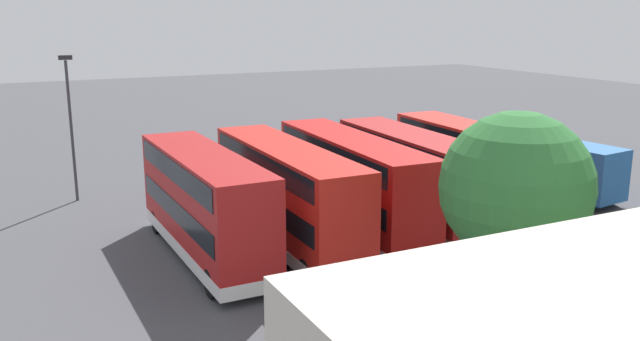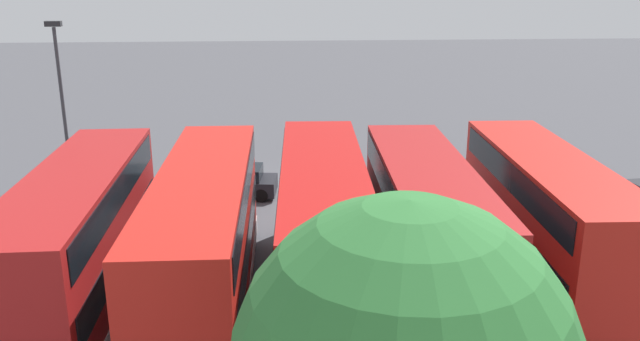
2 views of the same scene
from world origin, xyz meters
name	(u,v)px [view 1 (image 1 of 2)]	position (x,y,z in m)	size (l,w,h in m)	color
ground_plane	(259,178)	(0.00, 0.00, 0.00)	(140.00, 140.00, 0.00)	#47474C
bus_double_decker_near_end	(470,165)	(-7.41, 11.52, 2.45)	(2.97, 10.86, 4.55)	red
bus_double_decker_second	(411,176)	(-3.38, 12.04, 2.45)	(2.97, 10.96, 4.55)	#A51919
bus_double_decker_third	(352,181)	(-0.22, 11.75, 2.45)	(3.06, 12.10, 4.55)	#B71411
bus_double_decker_fourth	(287,193)	(3.38, 12.28, 2.45)	(2.73, 12.05, 4.55)	red
bus_double_decker_fifth	(205,202)	(7.09, 12.08, 2.45)	(2.74, 11.22, 4.55)	#A51919
box_truck_blue	(559,167)	(-13.70, 11.64, 1.71)	(3.42, 7.75, 3.20)	#235999
car_hatchback_silver	(213,178)	(3.38, 1.33, 0.70)	(4.55, 2.26, 1.43)	black
lamp_post_tall	(70,117)	(10.97, 0.31, 4.70)	(0.70, 0.30, 8.04)	#38383D
waste_bin_yellow	(303,180)	(-1.53, 3.34, 0.47)	(0.60, 0.60, 0.95)	#333338
tree_midright	(516,187)	(-0.62, 22.24, 4.60)	(5.13, 5.13, 7.17)	#4C3823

